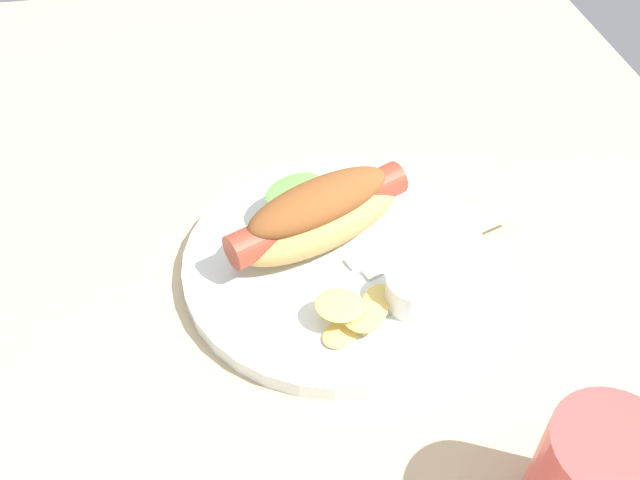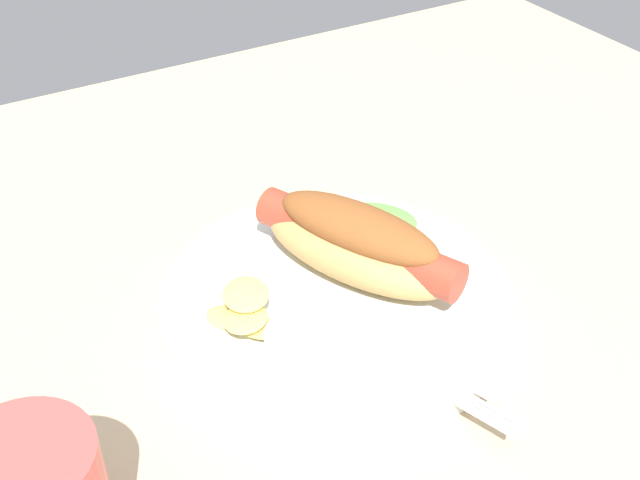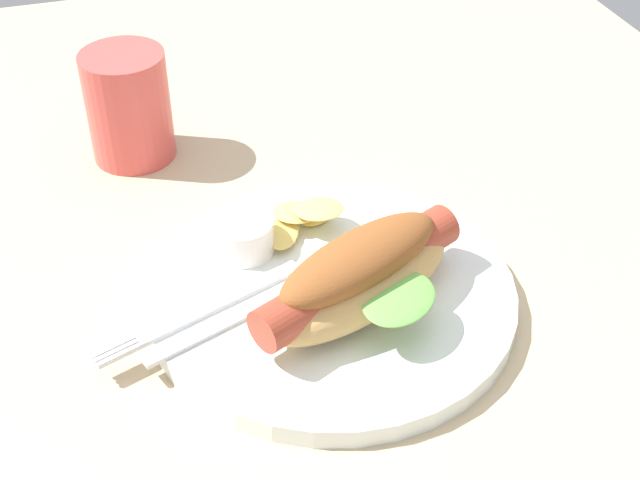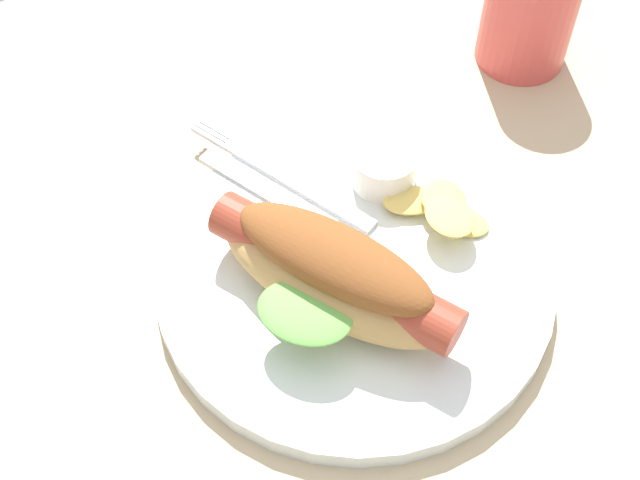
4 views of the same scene
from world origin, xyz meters
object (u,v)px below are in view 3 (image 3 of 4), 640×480
at_px(hot_dog, 360,276).
at_px(chips_pile, 303,217).
at_px(sauce_ramekin, 243,236).
at_px(fork, 206,309).
at_px(plate, 332,295).
at_px(knife, 235,316).
at_px(drinking_cup, 129,106).

bearing_deg(hot_dog, chips_pile, -107.29).
relative_size(hot_dog, sauce_ramekin, 3.70).
bearing_deg(fork, sauce_ramekin, -144.69).
bearing_deg(chips_pile, hot_dog, -172.77).
height_order(fork, chips_pile, chips_pile).
distance_m(plate, hot_dog, 0.05).
relative_size(plate, hot_dog, 1.55).
bearing_deg(sauce_ramekin, fork, 145.12).
distance_m(hot_dog, chips_pile, 0.10).
bearing_deg(chips_pile, knife, 138.69).
relative_size(plate, chips_pile, 3.62).
xyz_separation_m(fork, chips_pile, (0.07, -0.09, 0.01)).
height_order(plate, fork, fork).
bearing_deg(hot_dog, plate, -89.93).
height_order(knife, drinking_cup, drinking_cup).
bearing_deg(fork, plate, 159.49).
bearing_deg(fork, drinking_cup, -105.46).
distance_m(fork, knife, 0.02).
distance_m(hot_dog, drinking_cup, 0.30).
height_order(fork, knife, same).
xyz_separation_m(plate, hot_dog, (-0.03, -0.01, 0.04)).
distance_m(sauce_ramekin, drinking_cup, 0.20).
relative_size(plate, drinking_cup, 2.68).
bearing_deg(fork, hot_dog, 145.72).
xyz_separation_m(sauce_ramekin, knife, (-0.07, 0.02, -0.01)).
distance_m(plate, fork, 0.09).
bearing_deg(knife, sauce_ramekin, -128.07).
bearing_deg(knife, plate, 168.61).
relative_size(plate, fork, 1.70).
xyz_separation_m(fork, knife, (-0.01, -0.02, -0.00)).
relative_size(hot_dog, drinking_cup, 1.73).
xyz_separation_m(sauce_ramekin, fork, (-0.06, 0.04, -0.01)).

